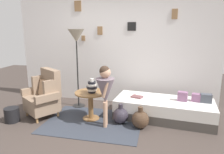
% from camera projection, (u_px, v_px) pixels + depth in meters
% --- Properties ---
extents(ground_plane, '(12.00, 12.00, 0.00)m').
position_uv_depth(ground_plane, '(90.00, 139.00, 3.46)').
color(ground_plane, '#423833').
extents(gallery_wall, '(4.80, 0.12, 2.60)m').
position_uv_depth(gallery_wall, '(115.00, 49.00, 5.02)').
color(gallery_wall, silver).
rests_on(gallery_wall, ground).
extents(rug, '(1.83, 1.38, 0.01)m').
position_uv_depth(rug, '(94.00, 122.00, 4.09)').
color(rug, '#333842').
rests_on(rug, ground).
extents(armchair, '(0.90, 0.85, 0.97)m').
position_uv_depth(armchair, '(44.00, 95.00, 4.33)').
color(armchair, tan).
rests_on(armchair, ground).
extents(daybed, '(1.97, 0.99, 0.40)m').
position_uv_depth(daybed, '(163.00, 109.00, 4.22)').
color(daybed, '#4C4742').
rests_on(daybed, ground).
extents(pillow_head, '(0.21, 0.13, 0.17)m').
position_uv_depth(pillow_head, '(206.00, 98.00, 4.01)').
color(pillow_head, '#474C56').
rests_on(pillow_head, daybed).
extents(pillow_mid, '(0.19, 0.15, 0.15)m').
position_uv_depth(pillow_mid, '(196.00, 98.00, 4.08)').
color(pillow_mid, gray).
rests_on(pillow_mid, daybed).
extents(pillow_back, '(0.20, 0.16, 0.18)m').
position_uv_depth(pillow_back, '(183.00, 96.00, 4.10)').
color(pillow_back, gray).
rests_on(pillow_back, daybed).
extents(side_table, '(0.61, 0.61, 0.57)m').
position_uv_depth(side_table, '(91.00, 99.00, 4.17)').
color(side_table, olive).
rests_on(side_table, ground).
extents(vase_striped, '(0.21, 0.21, 0.28)m').
position_uv_depth(vase_striped, '(92.00, 87.00, 4.06)').
color(vase_striped, black).
rests_on(vase_striped, side_table).
extents(floor_lamp, '(0.36, 0.36, 1.77)m').
position_uv_depth(floor_lamp, '(76.00, 40.00, 4.60)').
color(floor_lamp, black).
rests_on(floor_lamp, ground).
extents(person_child, '(0.34, 0.34, 1.15)m').
position_uv_depth(person_child, '(105.00, 88.00, 3.77)').
color(person_child, tan).
rests_on(person_child, ground).
extents(book_on_daybed, '(0.26, 0.22, 0.03)m').
position_uv_depth(book_on_daybed, '(137.00, 97.00, 4.32)').
color(book_on_daybed, brown).
rests_on(book_on_daybed, daybed).
extents(demijohn_near, '(0.30, 0.30, 0.39)m').
position_uv_depth(demijohn_near, '(121.00, 115.00, 4.03)').
color(demijohn_near, '#332D38').
rests_on(demijohn_near, ground).
extents(demijohn_far, '(0.32, 0.32, 0.41)m').
position_uv_depth(demijohn_far, '(140.00, 119.00, 3.84)').
color(demijohn_far, '#473323').
rests_on(demijohn_far, ground).
extents(magazine_basket, '(0.28, 0.28, 0.28)m').
position_uv_depth(magazine_basket, '(12.00, 115.00, 4.10)').
color(magazine_basket, black).
rests_on(magazine_basket, ground).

